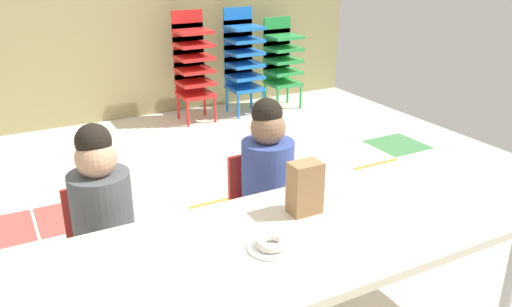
{
  "coord_description": "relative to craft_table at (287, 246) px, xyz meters",
  "views": [
    {
      "loc": [
        -0.8,
        -2.22,
        1.59
      ],
      "look_at": [
        0.11,
        -0.52,
        0.82
      ],
      "focal_mm": 36.57,
      "sensor_mm": 36.0,
      "label": 1
    }
  ],
  "objects": [
    {
      "name": "ground_plane",
      "position": [
        -0.1,
        0.77,
        -0.53
      ],
      "size": [
        5.88,
        5.6,
        0.02
      ],
      "color": "silver"
    },
    {
      "name": "kid_chair_red_stack",
      "position": [
        0.87,
        3.15,
        0.05
      ],
      "size": [
        0.32,
        0.3,
        1.04
      ],
      "color": "red",
      "rests_on": "ground_plane"
    },
    {
      "name": "seated_child_middle_seat",
      "position": [
        0.25,
        0.61,
        0.03
      ],
      "size": [
        0.34,
        0.34,
        0.92
      ],
      "color": "red",
      "rests_on": "ground_plane"
    },
    {
      "name": "paper_plate_near_edge",
      "position": [
        -0.09,
        -0.04,
        0.05
      ],
      "size": [
        0.18,
        0.18,
        0.01
      ],
      "primitive_type": "cylinder",
      "color": "white",
      "rests_on": "craft_table"
    },
    {
      "name": "kid_chair_blue_stack",
      "position": [
        1.4,
        3.15,
        0.05
      ],
      "size": [
        0.32,
        0.3,
        1.04
      ],
      "color": "blue",
      "rests_on": "ground_plane"
    },
    {
      "name": "paper_bag_brown",
      "position": [
        0.17,
        0.14,
        0.15
      ],
      "size": [
        0.13,
        0.09,
        0.22
      ],
      "primitive_type": "cube",
      "color": "#9E754C",
      "rests_on": "craft_table"
    },
    {
      "name": "kid_chair_green_stack",
      "position": [
        1.85,
        3.15,
        -0.01
      ],
      "size": [
        0.32,
        0.3,
        0.92
      ],
      "color": "green",
      "rests_on": "ground_plane"
    },
    {
      "name": "craft_table",
      "position": [
        0.0,
        0.0,
        0.0
      ],
      "size": [
        2.03,
        0.76,
        0.57
      ],
      "color": "beige",
      "rests_on": "ground_plane"
    },
    {
      "name": "seated_child_near_camera",
      "position": [
        -0.56,
        0.61,
        0.03
      ],
      "size": [
        0.32,
        0.31,
        0.92
      ],
      "color": "red",
      "rests_on": "ground_plane"
    },
    {
      "name": "donut_powdered_on_plate",
      "position": [
        -0.09,
        -0.04,
        0.07
      ],
      "size": [
        0.12,
        0.12,
        0.03
      ],
      "primitive_type": "torus",
      "color": "white",
      "rests_on": "craft_table"
    }
  ]
}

